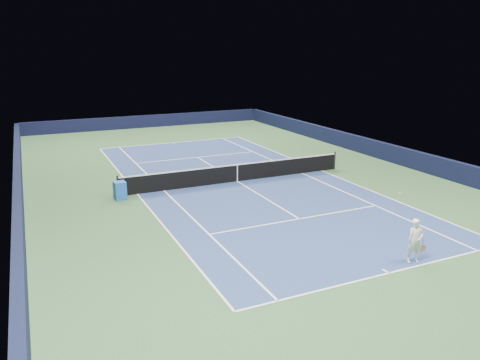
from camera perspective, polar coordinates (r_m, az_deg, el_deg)
name	(u,v)px	position (r m, az deg, el deg)	size (l,w,h in m)	color
ground	(237,181)	(25.52, -0.33, -0.17)	(40.00, 40.00, 0.00)	#30552E
wall_far	(148,121)	(43.84, -11.20, 7.04)	(22.00, 0.35, 1.10)	black
wall_right	(392,153)	(31.31, 18.04, 3.10)	(0.35, 40.00, 1.10)	black
wall_left	(18,198)	(23.27, -25.41, -1.94)	(0.35, 40.00, 1.10)	black
court_surface	(237,181)	(25.52, -0.33, -0.17)	(10.97, 23.77, 0.01)	navy
baseline_far	(173,143)	(36.37, -8.13, 4.54)	(10.97, 0.08, 0.00)	white
baseline_near	(389,273)	(16.17, 17.70, -10.76)	(10.97, 0.08, 0.00)	white
sideline_doubles_right	(321,171)	(28.15, 9.89, 1.14)	(0.08, 23.77, 0.00)	white
sideline_doubles_left	(137,194)	(23.87, -12.41, -1.67)	(0.08, 23.77, 0.00)	white
sideline_singles_right	(302,173)	(27.41, 7.52, 0.84)	(0.08, 23.77, 0.00)	white
sideline_singles_left	(164,191)	(24.18, -9.25, -1.28)	(0.08, 23.77, 0.00)	white
service_line_far	(198,157)	(31.27, -5.20, 2.78)	(8.23, 0.08, 0.00)	white
service_line_near	(299,219)	(20.15, 7.24, -4.72)	(8.23, 0.08, 0.00)	white
center_service_line	(237,181)	(25.52, -0.33, -0.16)	(0.08, 12.80, 0.00)	white
center_mark_far	(174,143)	(36.23, -8.06, 4.50)	(0.08, 0.30, 0.00)	white
center_mark_near	(386,271)	(16.27, 17.34, -10.56)	(0.08, 0.30, 0.00)	white
tennis_net	(237,172)	(25.38, -0.34, 0.92)	(12.90, 0.10, 1.07)	black
sponsor_cube	(120,190)	(23.15, -14.41, -1.25)	(0.62, 0.55, 0.88)	blue
tennis_player	(415,241)	(16.94, 20.57, -6.96)	(0.77, 1.28, 2.18)	white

